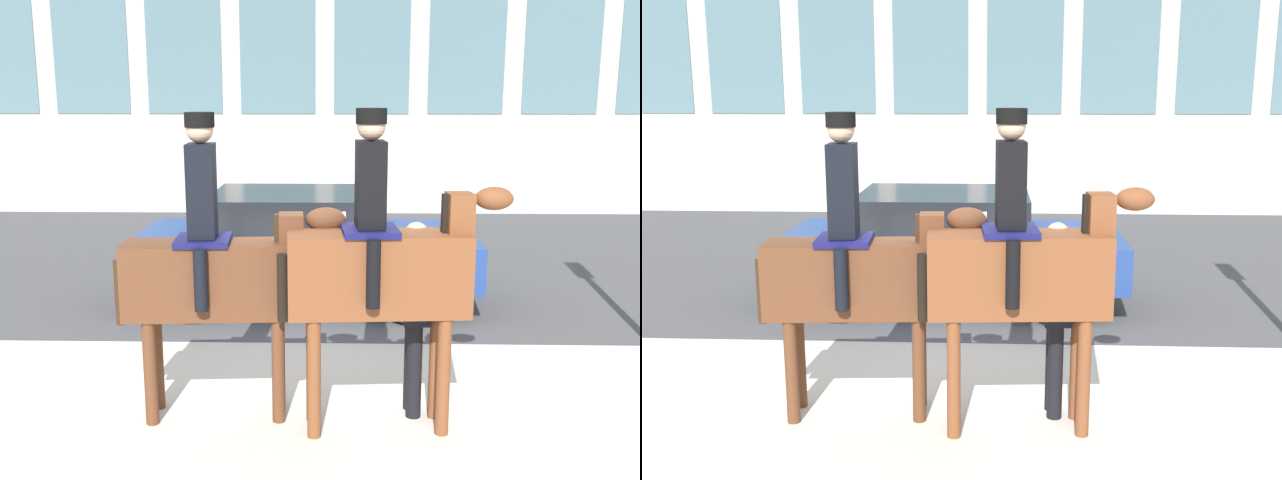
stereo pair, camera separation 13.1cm
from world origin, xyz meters
The scene contains 6 objects.
ground_plane centered at (0.00, 0.00, 0.00)m, with size 80.00×80.00×0.00m, color beige.
road_surface centered at (0.00, 4.75, 0.00)m, with size 23.19×8.50×0.01m.
mounted_horse_lead centered at (-0.64, -1.28, 1.29)m, with size 1.93×0.65×2.59m.
mounted_horse_companion centered at (0.72, -1.48, 1.38)m, with size 1.87×0.65×2.62m.
pedestrian_bystander centered at (1.00, -1.22, 0.99)m, with size 0.82×0.46×1.69m.
street_car_near_lane centered at (-0.08, 2.12, 0.77)m, with size 4.33×2.04×1.46m.
Camera 2 is at (0.49, -7.00, 2.76)m, focal length 40.00 mm.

